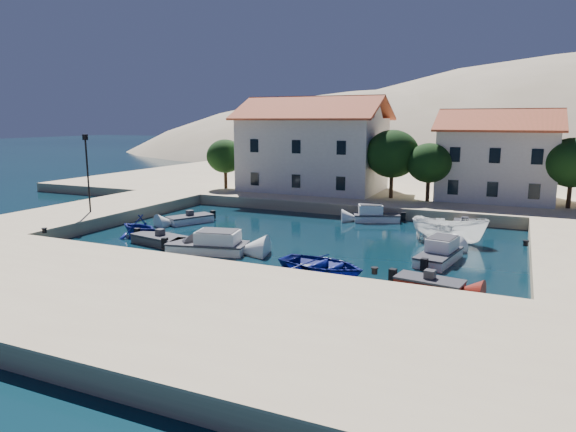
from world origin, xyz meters
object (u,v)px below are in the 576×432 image
Objects in this scene: lamppost at (87,166)px; cabin_cruiser_south at (208,245)px; building_left at (313,143)px; cabin_cruiser_east at (439,254)px; building_mid at (497,154)px; rowboat_south at (322,271)px; boat_east at (449,242)px.

cabin_cruiser_south is at bearing -15.29° from lamppost.
building_left is at bearing 60.10° from lamppost.
lamppost reaches higher than cabin_cruiser_east.
cabin_cruiser_east is (16.03, -20.11, -5.46)m from building_left.
building_left reaches higher than lamppost.
building_mid is at bearing 3.18° from building_left.
lamppost is at bearing -144.55° from building_mid.
rowboat_south is (-7.63, -25.77, -5.22)m from building_mid.
lamppost is at bearing 99.44° from cabin_cruiser_east.
cabin_cruiser_east is at bearing -0.22° from lamppost.
lamppost is at bearing 152.40° from cabin_cruiser_south.
cabin_cruiser_east is at bearing -40.75° from rowboat_south.
building_mid is 1.95× the size of cabin_cruiser_south.
building_mid is 36.21m from lamppost.
rowboat_south is (21.87, -4.77, -4.75)m from lamppost.
building_mid is 21.72m from cabin_cruiser_east.
rowboat_south is (10.37, -24.77, -5.94)m from building_left.
building_mid is at bearing 35.45° from lamppost.
building_left is at bearing 51.90° from boat_east.
rowboat_south is at bearing 139.14° from cabin_cruiser_east.
rowboat_south is at bearing 155.79° from boat_east.
lamppost is 1.38× the size of cabin_cruiser_east.
boat_east is (-0.11, 5.50, -0.48)m from cabin_cruiser_east.
building_left is 23.10m from lamppost.
cabin_cruiser_south is 8.28m from rowboat_south.
cabin_cruiser_east is 5.53m from boat_east.
building_mid is at bearing 45.07° from cabin_cruiser_south.
lamppost is 14.80m from cabin_cruiser_south.
cabin_cruiser_east reaches higher than rowboat_south.
building_left is 18.04m from building_mid.
boat_east is at bearing -42.52° from building_left.
building_left is at bearing 32.49° from rowboat_south.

